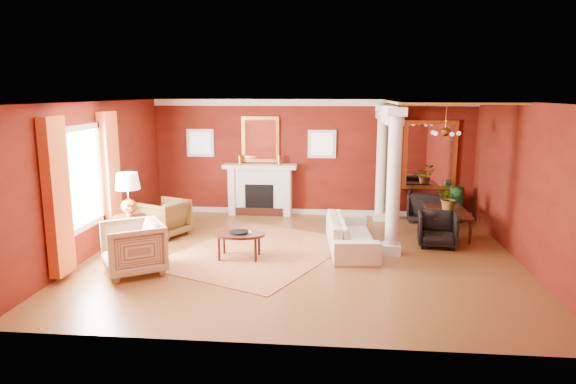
# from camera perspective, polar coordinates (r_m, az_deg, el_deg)

# --- Properties ---
(ground) EXTENTS (8.00, 8.00, 0.00)m
(ground) POSITION_cam_1_polar(r_m,az_deg,el_deg) (9.85, 1.58, -7.13)
(ground) COLOR brown
(ground) RESTS_ON ground
(room_shell) EXTENTS (8.04, 7.04, 2.92)m
(room_shell) POSITION_cam_1_polar(r_m,az_deg,el_deg) (9.42, 1.64, 4.61)
(room_shell) COLOR maroon
(room_shell) RESTS_ON ground
(fireplace) EXTENTS (1.85, 0.42, 1.29)m
(fireplace) POSITION_cam_1_polar(r_m,az_deg,el_deg) (13.03, -3.12, 0.29)
(fireplace) COLOR silver
(fireplace) RESTS_ON ground
(overmantel_mirror) EXTENTS (0.95, 0.07, 1.15)m
(overmantel_mirror) POSITION_cam_1_polar(r_m,az_deg,el_deg) (12.99, -3.09, 5.84)
(overmantel_mirror) COLOR gold
(overmantel_mirror) RESTS_ON fireplace
(flank_window_left) EXTENTS (0.70, 0.07, 0.70)m
(flank_window_left) POSITION_cam_1_polar(r_m,az_deg,el_deg) (13.33, -9.71, 5.40)
(flank_window_left) COLOR silver
(flank_window_left) RESTS_ON room_shell
(flank_window_right) EXTENTS (0.70, 0.07, 0.70)m
(flank_window_right) POSITION_cam_1_polar(r_m,az_deg,el_deg) (12.87, 3.79, 5.34)
(flank_window_right) COLOR silver
(flank_window_right) RESTS_ON room_shell
(left_window) EXTENTS (0.21, 2.55, 2.60)m
(left_window) POSITION_cam_1_polar(r_m,az_deg,el_deg) (9.98, -21.56, 0.75)
(left_window) COLOR white
(left_window) RESTS_ON room_shell
(column_front) EXTENTS (0.36, 0.36, 2.80)m
(column_front) POSITION_cam_1_polar(r_m,az_deg,el_deg) (9.84, 11.67, 1.18)
(column_front) COLOR silver
(column_front) RESTS_ON ground
(column_back) EXTENTS (0.36, 0.36, 2.80)m
(column_back) POSITION_cam_1_polar(r_m,az_deg,el_deg) (12.50, 10.38, 3.29)
(column_back) COLOR silver
(column_back) RESTS_ON ground
(header_beam) EXTENTS (0.30, 3.20, 0.32)m
(header_beam) POSITION_cam_1_polar(r_m,az_deg,el_deg) (11.30, 11.05, 8.54)
(header_beam) COLOR silver
(header_beam) RESTS_ON column_front
(amber_ceiling) EXTENTS (2.30, 3.40, 0.04)m
(amber_ceiling) POSITION_cam_1_polar(r_m,az_deg,el_deg) (11.31, 17.06, 9.54)
(amber_ceiling) COLOR gold
(amber_ceiling) RESTS_ON room_shell
(dining_mirror) EXTENTS (1.30, 0.07, 1.70)m
(dining_mirror) POSITION_cam_1_polar(r_m,az_deg,el_deg) (13.08, 15.48, 3.96)
(dining_mirror) COLOR gold
(dining_mirror) RESTS_ON room_shell
(chandelier) EXTENTS (0.60, 0.62, 0.75)m
(chandelier) POSITION_cam_1_polar(r_m,az_deg,el_deg) (11.40, 17.08, 6.41)
(chandelier) COLOR #BC7D3B
(chandelier) RESTS_ON room_shell
(crown_trim) EXTENTS (8.00, 0.08, 0.16)m
(crown_trim) POSITION_cam_1_polar(r_m,az_deg,el_deg) (12.82, 2.72, 9.90)
(crown_trim) COLOR silver
(crown_trim) RESTS_ON room_shell
(base_trim) EXTENTS (8.00, 0.08, 0.12)m
(base_trim) POSITION_cam_1_polar(r_m,az_deg,el_deg) (13.16, 2.61, -2.20)
(base_trim) COLOR silver
(base_trim) RESTS_ON ground
(rug) EXTENTS (3.96, 4.41, 0.01)m
(rug) POSITION_cam_1_polar(r_m,az_deg,el_deg) (10.08, -3.31, -6.68)
(rug) COLOR maroon
(rug) RESTS_ON ground
(sofa) EXTENTS (0.82, 2.24, 0.86)m
(sofa) POSITION_cam_1_polar(r_m,az_deg,el_deg) (10.21, 7.06, -4.04)
(sofa) COLOR beige
(sofa) RESTS_ON ground
(armchair_leopard) EXTENTS (1.08, 1.11, 0.88)m
(armchair_leopard) POSITION_cam_1_polar(r_m,az_deg,el_deg) (11.39, -13.61, -2.63)
(armchair_leopard) COLOR black
(armchair_leopard) RESTS_ON ground
(armchair_stripe) EXTENTS (1.27, 1.29, 0.99)m
(armchair_stripe) POSITION_cam_1_polar(r_m,az_deg,el_deg) (9.22, -16.85, -5.70)
(armchair_stripe) COLOR tan
(armchair_stripe) RESTS_ON ground
(coffee_table) EXTENTS (0.97, 0.97, 0.49)m
(coffee_table) POSITION_cam_1_polar(r_m,az_deg,el_deg) (9.64, -5.45, -4.83)
(coffee_table) COLOR black
(coffee_table) RESTS_ON ground
(coffee_book) EXTENTS (0.15, 0.09, 0.22)m
(coffee_book) POSITION_cam_1_polar(r_m,az_deg,el_deg) (9.60, -5.10, -3.91)
(coffee_book) COLOR black
(coffee_book) RESTS_ON coffee_table
(side_table) EXTENTS (0.63, 0.63, 1.57)m
(side_table) POSITION_cam_1_polar(r_m,az_deg,el_deg) (10.25, -17.30, -0.74)
(side_table) COLOR black
(side_table) RESTS_ON ground
(dining_table) EXTENTS (0.56, 1.53, 0.85)m
(dining_table) POSITION_cam_1_polar(r_m,az_deg,el_deg) (11.74, 17.38, -2.52)
(dining_table) COLOR black
(dining_table) RESTS_ON ground
(dining_chair_near) EXTENTS (0.82, 0.77, 0.77)m
(dining_chair_near) POSITION_cam_1_polar(r_m,az_deg,el_deg) (10.80, 16.27, -3.83)
(dining_chair_near) COLOR black
(dining_chair_near) RESTS_ON ground
(dining_chair_far) EXTENTS (0.90, 0.86, 0.80)m
(dining_chair_far) POSITION_cam_1_polar(r_m,az_deg,el_deg) (12.80, 14.90, -1.38)
(dining_chair_far) COLOR black
(dining_chair_far) RESTS_ON ground
(green_urn) EXTENTS (0.36, 0.36, 0.87)m
(green_urn) POSITION_cam_1_polar(r_m,az_deg,el_deg) (12.96, 18.16, -1.68)
(green_urn) COLOR #133B1C
(green_urn) RESTS_ON ground
(potted_plant) EXTENTS (0.55, 0.60, 0.43)m
(potted_plant) POSITION_cam_1_polar(r_m,az_deg,el_deg) (11.66, 17.57, 0.58)
(potted_plant) COLOR #26591E
(potted_plant) RESTS_ON dining_table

